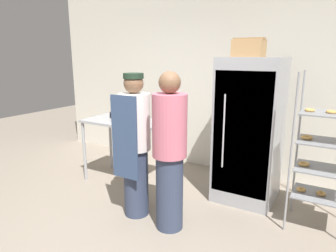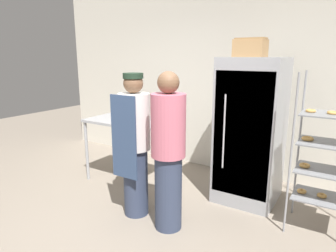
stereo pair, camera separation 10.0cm
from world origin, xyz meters
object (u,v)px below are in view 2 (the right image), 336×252
object	(u,v)px
refrigerator	(250,131)
person_customer	(168,152)
blender_pitcher	(117,109)
donut_box	(134,118)
cardboard_storage_box	(250,48)
baking_rack	(327,157)
person_baker	(135,144)

from	to	relation	value
refrigerator	person_customer	distance (m)	1.24
blender_pitcher	donut_box	bearing A→B (deg)	-10.31
blender_pitcher	cardboard_storage_box	world-z (taller)	cardboard_storage_box
baking_rack	person_customer	xyz separation A→B (m)	(-1.40, -0.81, 0.04)
donut_box	cardboard_storage_box	size ratio (longest dim) A/B	0.76
cardboard_storage_box	person_baker	xyz separation A→B (m)	(-0.90, -1.17, -1.06)
cardboard_storage_box	donut_box	bearing A→B (deg)	-162.09
blender_pitcher	person_customer	bearing A→B (deg)	-29.84
baking_rack	person_customer	bearing A→B (deg)	-149.86
refrigerator	blender_pitcher	size ratio (longest dim) A/B	6.13
person_baker	donut_box	bearing A→B (deg)	128.65
refrigerator	baking_rack	world-z (taller)	refrigerator
baking_rack	blender_pitcher	world-z (taller)	baking_rack
cardboard_storage_box	person_customer	bearing A→B (deg)	-108.90
refrigerator	cardboard_storage_box	bearing A→B (deg)	138.48
refrigerator	donut_box	distance (m)	1.60
blender_pitcher	cardboard_storage_box	size ratio (longest dim) A/B	0.80
donut_box	cardboard_storage_box	distance (m)	1.80
blender_pitcher	cardboard_storage_box	xyz separation A→B (m)	(1.84, 0.40, 0.86)
refrigerator	cardboard_storage_box	world-z (taller)	cardboard_storage_box
baking_rack	person_baker	bearing A→B (deg)	-157.83
baking_rack	person_baker	size ratio (longest dim) A/B	1.02
blender_pitcher	person_customer	distance (m)	1.65
donut_box	blender_pitcher	size ratio (longest dim) A/B	0.94
blender_pitcher	person_customer	xyz separation A→B (m)	(1.42, -0.81, -0.20)
person_baker	person_customer	size ratio (longest dim) A/B	0.98
baking_rack	person_customer	world-z (taller)	person_customer
baking_rack	cardboard_storage_box	world-z (taller)	cardboard_storage_box
donut_box	blender_pitcher	world-z (taller)	blender_pitcher
baking_rack	blender_pitcher	bearing A→B (deg)	179.94
donut_box	person_customer	bearing A→B (deg)	-35.65
refrigerator	donut_box	bearing A→B (deg)	-165.87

